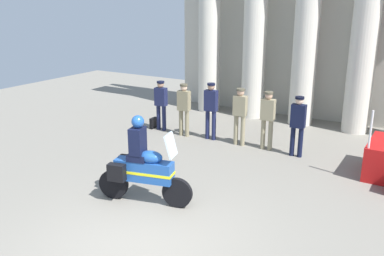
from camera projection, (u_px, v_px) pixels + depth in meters
The scene contains 10 objects.
ground_plane at pixel (135, 246), 7.37m from camera, with size 28.00×28.00×0.00m, color gray.
colonnade_backdrop at pixel (311, 20), 14.07m from camera, with size 10.46×1.66×6.51m.
officer_in_row_0 at pixel (161, 102), 13.68m from camera, with size 0.39×0.24×1.63m.
officer_in_row_1 at pixel (184, 106), 13.09m from camera, with size 0.39×0.24×1.65m.
officer_in_row_2 at pixel (211, 107), 12.74m from camera, with size 0.39×0.24×1.75m.
officer_in_row_3 at pixel (240, 112), 12.23m from camera, with size 0.39×0.24×1.69m.
officer_in_row_4 at pixel (268, 116), 11.86m from camera, with size 0.39×0.24×1.69m.
officer_in_row_5 at pixel (298, 122), 11.33m from camera, with size 0.39×0.24×1.67m.
motorcycle_with_rider at pixel (141, 167), 8.77m from camera, with size 2.06×0.85×1.90m.
briefcase_on_ground at pixel (153, 123), 14.10m from camera, with size 0.10×0.32×0.36m, color black.
Camera 1 is at (4.18, -5.01, 4.12)m, focal length 39.59 mm.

